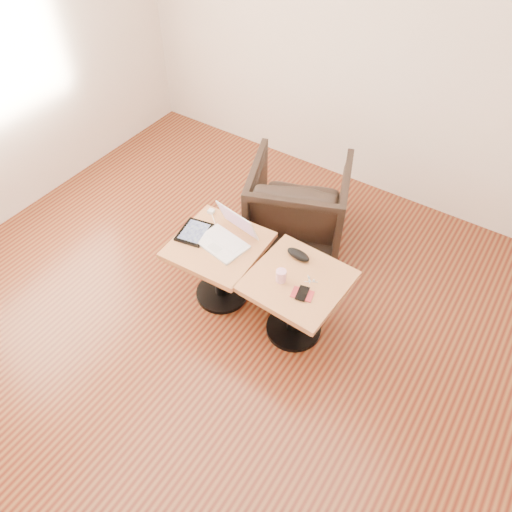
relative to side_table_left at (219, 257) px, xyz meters
The scene contains 11 objects.
room_shell 1.10m from the side_table_left, 60.74° to the right, with size 4.52×4.52×2.71m.
side_table_left is the anchor object (origin of this frame).
side_table_right 0.59m from the side_table_left, ahead, with size 0.60×0.60×0.52m.
laptop 0.18m from the side_table_left, 54.50° to the left, with size 0.36×0.35×0.22m.
tablet 0.24m from the side_table_left, behind, with size 0.23×0.27×0.02m.
charging_adapter 0.34m from the side_table_left, 135.74° to the left, with size 0.04×0.04×0.02m, color white.
glasses_case 0.55m from the side_table_left, 19.62° to the left, with size 0.16×0.07×0.05m, color black.
striped_cup 0.54m from the side_table_left, ahead, with size 0.06×0.06×0.08m, color pink.
earbuds_tangle 0.68m from the side_table_left, ahead, with size 0.07×0.05×0.01m.
phone_on_sleeve 0.69m from the side_table_left, ahead, with size 0.14×0.12×0.02m.
armchair 0.85m from the side_table_left, 81.25° to the left, with size 0.72×0.74×0.67m, color black.
Camera 1 is at (1.22, -1.32, 2.80)m, focal length 35.00 mm.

